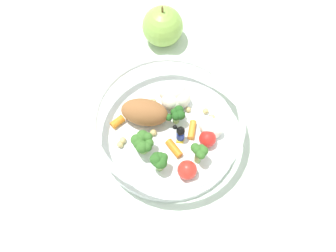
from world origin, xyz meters
TOP-DOWN VIEW (x-y plane):
  - ground_plane at (0.00, 0.00)m, footprint 2.40×2.40m
  - food_container at (0.02, 0.01)m, footprint 0.24×0.24m
  - loose_apple at (0.19, -0.09)m, footprint 0.07×0.07m
  - folded_napkin at (-0.05, 0.22)m, footprint 0.18×0.18m

SIDE VIEW (x-z plane):
  - ground_plane at x=0.00m, z-range 0.00..0.00m
  - folded_napkin at x=-0.05m, z-range 0.00..0.01m
  - food_container at x=0.02m, z-range 0.00..0.06m
  - loose_apple at x=0.19m, z-range -0.01..0.08m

